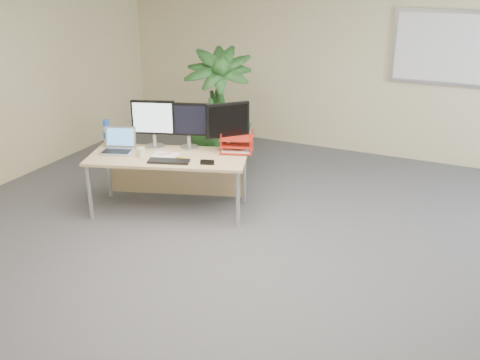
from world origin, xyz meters
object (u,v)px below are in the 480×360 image
at_px(desk, 170,164).
at_px(monitor_left, 153,121).
at_px(floor_plant, 218,121).
at_px(monitor_right, 188,123).
at_px(laptop, 118,146).

xyz_separation_m(desk, monitor_left, (-0.25, 0.09, 0.44)).
height_order(desk, monitor_left, monitor_left).
height_order(floor_plant, monitor_right, floor_plant).
bearing_deg(monitor_left, monitor_right, 20.51).
bearing_deg(floor_plant, monitor_left, -109.53).
bearing_deg(floor_plant, laptop, -117.81).
distance_m(monitor_left, laptop, 0.47).
distance_m(desk, laptop, 0.60).
bearing_deg(floor_plant, monitor_right, -87.12).
relative_size(floor_plant, monitor_left, 2.82).
relative_size(desk, monitor_right, 3.55).
relative_size(floor_plant, monitor_right, 2.93).
bearing_deg(laptop, desk, 18.10).
xyz_separation_m(floor_plant, monitor_left, (-0.32, -0.91, 0.20)).
bearing_deg(floor_plant, desk, -94.39).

